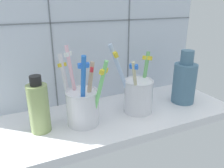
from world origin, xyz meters
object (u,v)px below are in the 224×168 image
toothbrush_cup_right (138,94)px  ceramic_vase (184,81)px  soap_bottle (39,107)px  toothbrush_cup_left (83,104)px

toothbrush_cup_right → ceramic_vase: bearing=-1.2°
toothbrush_cup_right → soap_bottle: size_ratio=1.41×
soap_bottle → toothbrush_cup_left: bearing=-7.1°
toothbrush_cup_left → toothbrush_cup_right: bearing=0.2°
toothbrush_cup_left → ceramic_vase: bearing=-0.5°
toothbrush_cup_right → ceramic_vase: (14.43, -0.31, 1.38)cm
toothbrush_cup_right → ceramic_vase: size_ratio=1.22×
toothbrush_cup_left → toothbrush_cup_right: (14.47, 0.06, -0.07)cm
toothbrush_cup_right → ceramic_vase: 14.50cm
ceramic_vase → soap_bottle: ceramic_vase is taller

